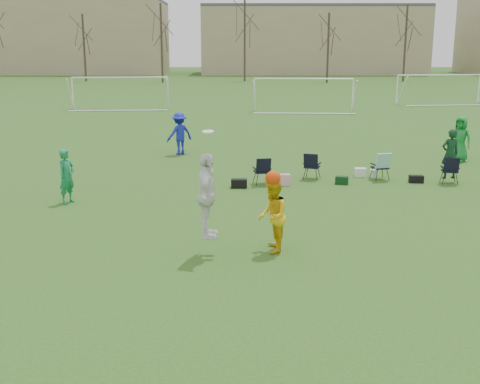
{
  "coord_description": "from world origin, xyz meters",
  "views": [
    {
      "loc": [
        -0.83,
        -13.12,
        4.75
      ],
      "look_at": [
        -0.8,
        1.27,
        1.25
      ],
      "focal_mm": 45.0,
      "sensor_mm": 36.0,
      "label": 1
    }
  ],
  "objects_px": {
    "fielder_blue": "(179,134)",
    "center_contest": "(239,205)",
    "goal_mid": "(304,85)",
    "fielder_green_near": "(67,176)",
    "goal_left": "(120,84)",
    "fielder_green_far": "(460,139)",
    "goal_right": "(439,81)"
  },
  "relations": [
    {
      "from": "fielder_blue",
      "to": "goal_mid",
      "type": "bearing_deg",
      "value": -146.52
    },
    {
      "from": "goal_left",
      "to": "goal_mid",
      "type": "distance_m",
      "value": 14.14
    },
    {
      "from": "goal_mid",
      "to": "center_contest",
      "type": "bearing_deg",
      "value": -94.64
    },
    {
      "from": "fielder_green_far",
      "to": "center_contest",
      "type": "relative_size",
      "value": 0.65
    },
    {
      "from": "goal_mid",
      "to": "fielder_green_far",
      "type": "bearing_deg",
      "value": -73.4
    },
    {
      "from": "fielder_green_far",
      "to": "goal_left",
      "type": "xyz_separation_m",
      "value": [
        -18.49,
        22.09,
        0.98
      ]
    },
    {
      "from": "goal_right",
      "to": "goal_mid",
      "type": "bearing_deg",
      "value": -161.43
    },
    {
      "from": "center_contest",
      "to": "goal_mid",
      "type": "xyz_separation_m",
      "value": [
        4.82,
        31.74,
        0.74
      ]
    },
    {
      "from": "fielder_green_near",
      "to": "fielder_blue",
      "type": "relative_size",
      "value": 0.9
    },
    {
      "from": "center_contest",
      "to": "goal_right",
      "type": "distance_m",
      "value": 41.33
    },
    {
      "from": "fielder_blue",
      "to": "center_contest",
      "type": "bearing_deg",
      "value": 66.9
    },
    {
      "from": "center_contest",
      "to": "goal_left",
      "type": "xyz_separation_m",
      "value": [
        -9.18,
        33.74,
        0.74
      ]
    },
    {
      "from": "fielder_green_far",
      "to": "goal_left",
      "type": "relative_size",
      "value": 0.26
    },
    {
      "from": "fielder_green_far",
      "to": "goal_right",
      "type": "bearing_deg",
      "value": 116.92
    },
    {
      "from": "goal_right",
      "to": "goal_left",
      "type": "bearing_deg",
      "value": -179.25
    },
    {
      "from": "goal_left",
      "to": "goal_mid",
      "type": "height_order",
      "value": "same"
    },
    {
      "from": "fielder_green_near",
      "to": "goal_mid",
      "type": "bearing_deg",
      "value": 4.82
    },
    {
      "from": "fielder_green_near",
      "to": "fielder_blue",
      "type": "height_order",
      "value": "fielder_blue"
    },
    {
      "from": "fielder_green_near",
      "to": "fielder_blue",
      "type": "bearing_deg",
      "value": 8.33
    },
    {
      "from": "fielder_green_near",
      "to": "goal_left",
      "type": "bearing_deg",
      "value": 32.98
    },
    {
      "from": "center_contest",
      "to": "goal_left",
      "type": "bearing_deg",
      "value": 105.21
    },
    {
      "from": "goal_left",
      "to": "goal_right",
      "type": "bearing_deg",
      "value": 3.75
    },
    {
      "from": "goal_right",
      "to": "fielder_blue",
      "type": "bearing_deg",
      "value": -136.65
    },
    {
      "from": "fielder_green_far",
      "to": "goal_left",
      "type": "height_order",
      "value": "goal_left"
    },
    {
      "from": "fielder_green_near",
      "to": "goal_mid",
      "type": "distance_m",
      "value": 28.87
    },
    {
      "from": "fielder_green_far",
      "to": "center_contest",
      "type": "height_order",
      "value": "center_contest"
    },
    {
      "from": "fielder_blue",
      "to": "fielder_green_far",
      "type": "bearing_deg",
      "value": 137.43
    },
    {
      "from": "center_contest",
      "to": "fielder_blue",
      "type": "bearing_deg",
      "value": 101.24
    },
    {
      "from": "goal_left",
      "to": "goal_mid",
      "type": "relative_size",
      "value": 1.0
    },
    {
      "from": "fielder_blue",
      "to": "center_contest",
      "type": "height_order",
      "value": "center_contest"
    },
    {
      "from": "fielder_blue",
      "to": "center_contest",
      "type": "relative_size",
      "value": 0.64
    },
    {
      "from": "center_contest",
      "to": "goal_right",
      "type": "bearing_deg",
      "value": 65.97
    }
  ]
}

